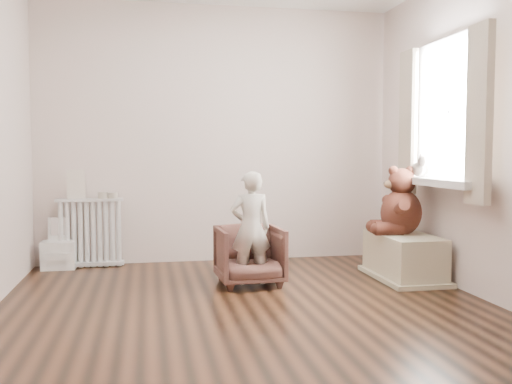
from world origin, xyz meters
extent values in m
cube|color=black|center=(0.00, 0.00, 0.00)|extent=(3.60, 3.60, 0.01)
cube|color=silver|center=(0.00, 1.80, 1.30)|extent=(3.60, 0.02, 2.60)
cube|color=silver|center=(0.00, -1.80, 1.30)|extent=(3.60, 0.02, 2.60)
cube|color=silver|center=(1.80, 0.00, 1.30)|extent=(0.02, 3.60, 2.60)
cube|color=white|center=(1.76, 0.30, 1.45)|extent=(0.03, 0.90, 1.10)
cube|color=silver|center=(1.67, 0.30, 0.87)|extent=(0.22, 1.10, 0.06)
cube|color=#BCAD95|center=(1.65, -0.27, 1.39)|extent=(0.06, 0.26, 1.30)
cube|color=#BCAD95|center=(1.65, 0.87, 1.39)|extent=(0.06, 0.26, 1.30)
cube|color=silver|center=(-1.26, 1.68, 0.39)|extent=(0.64, 0.12, 0.67)
cube|color=beige|center=(-1.38, 1.68, 0.81)|extent=(0.17, 0.02, 0.28)
cylinder|color=#A59E8C|center=(-1.13, 1.68, 0.70)|extent=(0.10, 0.10, 0.06)
cylinder|color=#A59E8C|center=(-1.04, 1.68, 0.70)|extent=(0.10, 0.10, 0.06)
cube|color=silver|center=(-1.55, 1.65, 0.28)|extent=(0.31, 0.22, 0.49)
imported|color=#523027|center=(0.14, 0.66, 0.25)|extent=(0.56, 0.57, 0.50)
imported|color=silver|center=(0.14, 0.61, 0.49)|extent=(0.35, 0.24, 0.94)
cube|color=beige|center=(1.52, 0.63, 0.20)|extent=(0.44, 0.84, 0.39)
camera|label=1|loc=(-0.70, -4.02, 1.12)|focal=40.00mm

